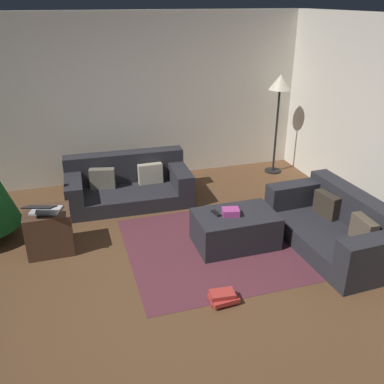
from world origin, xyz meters
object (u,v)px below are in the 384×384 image
gift_box (231,212)px  side_table (49,231)px  corner_lamp (280,90)px  couch_left (127,184)px  couch_right (339,227)px  tv_remote (216,213)px  book_stack (223,297)px  ottoman (235,229)px  laptop (44,209)px

gift_box → side_table: bearing=166.0°
side_table → corner_lamp: (3.70, 1.50, 1.15)m
couch_left → gift_box: bearing=122.3°
side_table → couch_left: bearing=45.5°
couch_right → corner_lamp: corner_lamp is taller
tv_remote → book_stack: (-0.31, -1.06, -0.36)m
couch_left → ottoman: (1.04, -1.64, -0.04)m
ottoman → side_table: size_ratio=1.85×
ottoman → tv_remote: (-0.22, 0.07, 0.22)m
couch_right → ottoman: bearing=69.1°
couch_right → corner_lamp: (0.38, 2.42, 1.15)m
gift_box → side_table: size_ratio=0.38×
ottoman → corner_lamp: 2.82m
couch_left → book_stack: 2.69m
laptop → couch_right: bearing=-14.4°
tv_remote → corner_lamp: 2.81m
side_table → laptop: size_ratio=1.13×
couch_left → tv_remote: size_ratio=11.23×
laptop → tv_remote: bearing=-11.4°
couch_left → corner_lamp: size_ratio=1.09×
side_table → corner_lamp: corner_lamp is taller
tv_remote → corner_lamp: size_ratio=0.10×
couch_right → laptop: bearing=73.4°
tv_remote → book_stack: 1.16m
gift_box → corner_lamp: size_ratio=0.12×
couch_left → couch_right: 3.01m
couch_left → tv_remote: bearing=119.3°
ottoman → laptop: (-2.17, 0.46, 0.37)m
tv_remote → side_table: 1.99m
laptop → book_stack: (1.64, -1.45, -0.52)m
gift_box → laptop: laptop is taller
corner_lamp → side_table: bearing=-157.9°
couch_left → gift_box: couch_left is taller
tv_remote → gift_box: bearing=-36.9°
ottoman → laptop: laptop is taller
side_table → corner_lamp: size_ratio=0.32×
corner_lamp → ottoman: bearing=-127.5°
side_table → laptop: (-0.02, -0.05, 0.32)m
ottoman → gift_box: (-0.07, -0.01, 0.25)m
gift_box → side_table: side_table is taller
tv_remote → book_stack: size_ratio=0.56×
tv_remote → corner_lamp: (1.78, 1.95, 0.98)m
gift_box → side_table: 2.15m
laptop → corner_lamp: size_ratio=0.28×
couch_right → book_stack: bearing=106.9°
couch_right → ottoman: (-1.18, 0.40, -0.05)m
book_stack → couch_right: bearing=19.1°
ottoman → tv_remote: 0.32m
ottoman → couch_left: bearing=122.4°
gift_box → corner_lamp: 2.76m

